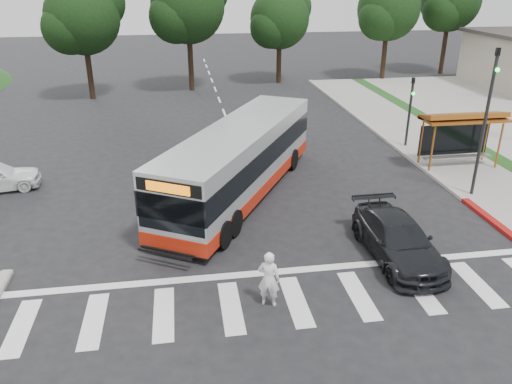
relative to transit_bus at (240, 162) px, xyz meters
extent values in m
plane|color=black|center=(0.66, -3.28, -1.58)|extent=(140.00, 140.00, 0.00)
cube|color=gray|center=(11.66, 4.72, -1.52)|extent=(4.00, 40.00, 0.12)
cube|color=#9E9991|center=(9.66, 4.72, -1.50)|extent=(0.30, 40.00, 0.15)
cube|color=maroon|center=(9.66, -5.28, -1.50)|extent=(0.32, 6.00, 0.15)
cube|color=silver|center=(0.66, -8.28, -1.57)|extent=(18.00, 2.60, 0.01)
cylinder|color=#975019|center=(9.66, 1.12, -0.31)|extent=(0.10, 0.10, 2.30)
cylinder|color=#975019|center=(13.26, 1.12, -0.31)|extent=(0.10, 0.10, 2.30)
cylinder|color=#975019|center=(9.66, 2.32, -0.31)|extent=(0.10, 0.10, 2.30)
cylinder|color=#975019|center=(13.26, 2.32, -0.31)|extent=(0.10, 0.10, 2.30)
cube|color=#975019|center=(11.46, 1.72, 0.99)|extent=(4.20, 1.60, 0.12)
cube|color=#975019|center=(11.46, 1.77, 1.14)|extent=(4.20, 1.32, 0.51)
cube|color=black|center=(11.46, 2.32, -0.26)|extent=(3.80, 0.06, 1.60)
cube|color=gray|center=(11.46, 1.72, -1.01)|extent=(3.60, 0.40, 0.08)
cylinder|color=black|center=(10.26, -1.78, 1.67)|extent=(0.14, 0.14, 6.50)
imported|color=black|center=(10.26, -1.78, 4.42)|extent=(0.16, 0.20, 1.00)
sphere|color=#19E533|center=(10.26, -1.96, 4.07)|extent=(0.18, 0.18, 0.18)
cylinder|color=black|center=(10.26, 5.22, 0.42)|extent=(0.14, 0.14, 4.00)
imported|color=black|center=(10.26, 5.22, 1.92)|extent=(0.16, 0.20, 1.00)
sphere|color=#19E533|center=(10.26, 5.04, 1.57)|extent=(0.18, 0.18, 0.18)
cylinder|color=black|center=(16.66, 24.72, 0.72)|extent=(0.44, 0.44, 4.40)
sphere|color=black|center=(16.66, 24.72, 4.72)|extent=(5.60, 5.60, 5.60)
sphere|color=black|center=(15.68, 24.02, 4.02)|extent=(3.92, 3.92, 3.92)
cylinder|color=black|center=(23.66, 26.72, 0.84)|extent=(0.44, 0.44, 4.84)
sphere|color=black|center=(23.66, 26.72, 5.24)|extent=(5.60, 5.60, 5.60)
sphere|color=black|center=(22.68, 26.02, 4.47)|extent=(3.92, 3.92, 3.92)
cylinder|color=black|center=(-1.34, 22.72, 0.84)|extent=(0.44, 0.44, 4.84)
sphere|color=black|center=(-1.34, 22.72, 5.24)|extent=(6.00, 6.00, 6.00)
sphere|color=black|center=(-2.39, 21.97, 4.47)|extent=(4.20, 4.20, 4.20)
cylinder|color=black|center=(6.66, 24.72, 0.40)|extent=(0.44, 0.44, 3.96)
sphere|color=black|center=(6.66, 24.72, 4.00)|extent=(5.20, 5.20, 5.20)
sphere|color=black|center=(7.70, 25.50, 4.90)|extent=(3.90, 3.90, 3.90)
sphere|color=black|center=(5.75, 24.07, 3.37)|extent=(3.64, 3.64, 3.64)
cylinder|color=black|center=(-9.34, 20.72, 0.62)|extent=(0.44, 0.44, 4.40)
sphere|color=black|center=(-9.34, 20.72, 4.62)|extent=(5.60, 5.60, 5.60)
sphere|color=black|center=(-8.22, 21.56, 5.62)|extent=(4.20, 4.20, 4.20)
sphere|color=black|center=(-10.32, 20.02, 3.92)|extent=(3.92, 3.92, 3.92)
imported|color=white|center=(-0.20, -8.30, -0.67)|extent=(0.78, 0.66, 1.82)
imported|color=black|center=(4.73, -6.28, -0.86)|extent=(2.09, 4.97, 1.43)
camera|label=1|loc=(-2.50, -20.57, 7.62)|focal=35.00mm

